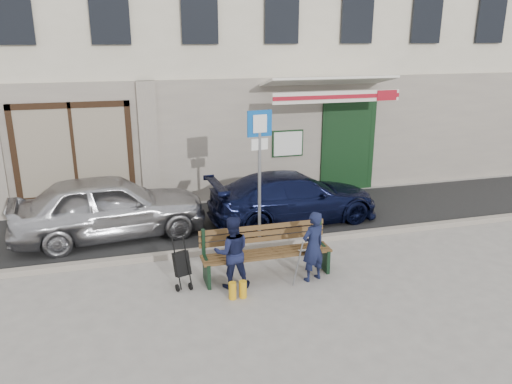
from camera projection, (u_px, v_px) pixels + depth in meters
name	position (u px, v px, depth m)	size (l,w,h in m)	color
ground	(254.00, 284.00, 8.93)	(80.00, 80.00, 0.00)	#9E9991
asphalt_lane	(219.00, 224.00, 11.77)	(60.00, 3.20, 0.01)	#282828
curb	(235.00, 248.00, 10.29)	(60.00, 0.18, 0.12)	#9E9384
building	(180.00, 11.00, 15.22)	(20.00, 8.27, 10.00)	beige
car_silver	(110.00, 206.00, 10.84)	(1.66, 4.13, 1.41)	#B4B4B9
car_navy	(294.00, 197.00, 11.82)	(1.65, 4.07, 1.18)	black
parking_sign	(260.00, 156.00, 10.11)	(0.53, 0.11, 2.84)	gray
bench	(264.00, 253.00, 9.09)	(2.40, 1.17, 0.98)	brown
man	(313.00, 246.00, 8.89)	(0.48, 0.31, 1.31)	#131935
woman	(232.00, 252.00, 8.65)	(0.64, 0.50, 1.31)	#141838
stroller	(182.00, 265.00, 8.73)	(0.33, 0.42, 0.92)	black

